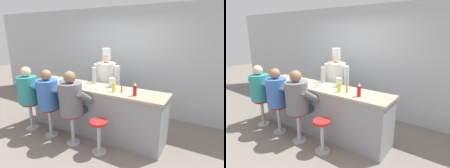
% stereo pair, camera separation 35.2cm
% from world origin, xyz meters
% --- Properties ---
extents(ground_plane, '(20.00, 20.00, 0.00)m').
position_xyz_m(ground_plane, '(0.00, 0.00, 0.00)').
color(ground_plane, slate).
extents(wall_back, '(10.00, 0.06, 2.70)m').
position_xyz_m(wall_back, '(0.00, 1.77, 1.35)').
color(wall_back, '#B2B7BC').
rests_on(wall_back, ground_plane).
extents(diner_counter, '(3.01, 0.64, 1.01)m').
position_xyz_m(diner_counter, '(0.00, 0.32, 0.51)').
color(diner_counter, gray).
rests_on(diner_counter, ground_plane).
extents(ketchup_bottle_red, '(0.07, 0.07, 0.24)m').
position_xyz_m(ketchup_bottle_red, '(0.95, 0.20, 1.12)').
color(ketchup_bottle_red, red).
rests_on(ketchup_bottle_red, diner_counter).
extents(mustard_bottle_yellow, '(0.06, 0.06, 0.21)m').
position_xyz_m(mustard_bottle_yellow, '(0.53, 0.21, 1.11)').
color(mustard_bottle_yellow, yellow).
rests_on(mustard_bottle_yellow, diner_counter).
extents(hot_sauce_bottle_orange, '(0.03, 0.03, 0.14)m').
position_xyz_m(hot_sauce_bottle_orange, '(0.67, 0.25, 1.08)').
color(hot_sauce_bottle_orange, orange).
rests_on(hot_sauce_bottle_orange, diner_counter).
extents(water_pitcher_clear, '(0.14, 0.12, 0.18)m').
position_xyz_m(water_pitcher_clear, '(0.33, 0.48, 1.10)').
color(water_pitcher_clear, silver).
rests_on(water_pitcher_clear, diner_counter).
extents(breakfast_plate, '(0.25, 0.25, 0.05)m').
position_xyz_m(breakfast_plate, '(-0.05, 0.27, 1.02)').
color(breakfast_plate, white).
rests_on(breakfast_plate, diner_counter).
extents(cereal_bowl, '(0.14, 0.14, 0.05)m').
position_xyz_m(cereal_bowl, '(-0.79, 0.27, 1.03)').
color(cereal_bowl, '#4C7FB7').
rests_on(cereal_bowl, diner_counter).
extents(coffee_mug_tan, '(0.13, 0.08, 0.10)m').
position_xyz_m(coffee_mug_tan, '(-0.53, 0.15, 1.06)').
color(coffee_mug_tan, beige).
rests_on(coffee_mug_tan, diner_counter).
extents(cup_stack_steel, '(0.09, 0.09, 0.34)m').
position_xyz_m(cup_stack_steel, '(-0.13, 0.54, 1.18)').
color(cup_stack_steel, '#B7BABF').
rests_on(cup_stack_steel, diner_counter).
extents(napkin_dispenser_chrome, '(0.10, 0.06, 0.13)m').
position_xyz_m(napkin_dispenser_chrome, '(-0.40, 0.16, 1.08)').
color(napkin_dispenser_chrome, silver).
rests_on(napkin_dispenser_chrome, diner_counter).
extents(diner_seated_teal, '(0.61, 0.61, 1.39)m').
position_xyz_m(diner_seated_teal, '(-1.29, -0.22, 0.86)').
color(diner_seated_teal, '#B2B5BA').
rests_on(diner_seated_teal, ground_plane).
extents(diner_seated_blue, '(0.61, 0.60, 1.39)m').
position_xyz_m(diner_seated_blue, '(-0.70, -0.22, 0.85)').
color(diner_seated_blue, '#B2B5BA').
rests_on(diner_seated_blue, ground_plane).
extents(diner_seated_grey, '(0.64, 0.63, 1.42)m').
position_xyz_m(diner_seated_grey, '(-0.10, -0.22, 0.87)').
color(diner_seated_grey, '#B2B5BA').
rests_on(diner_seated_grey, ground_plane).
extents(empty_stool_round, '(0.31, 0.31, 0.61)m').
position_xyz_m(empty_stool_round, '(0.49, -0.26, 0.41)').
color(empty_stool_round, '#B2B5BA').
rests_on(empty_stool_round, ground_plane).
extents(cook_in_whites_near, '(0.67, 0.43, 1.73)m').
position_xyz_m(cook_in_whites_near, '(-0.08, 0.96, 0.95)').
color(cook_in_whites_near, '#232328').
rests_on(cook_in_whites_near, ground_plane).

